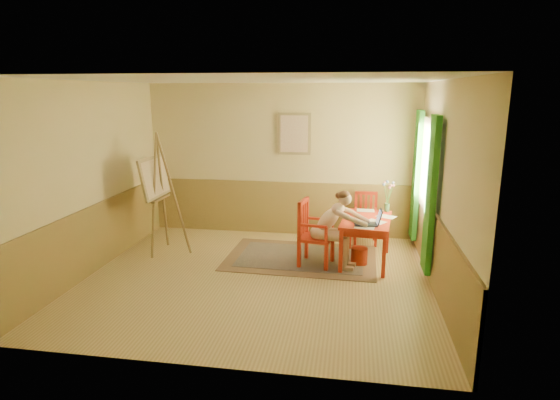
% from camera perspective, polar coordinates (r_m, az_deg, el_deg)
% --- Properties ---
extents(room, '(5.04, 4.54, 2.84)m').
position_cam_1_polar(room, '(6.38, -3.00, 2.02)').
color(room, tan).
rests_on(room, ground).
extents(wainscot, '(5.00, 4.50, 1.00)m').
position_cam_1_polar(wainscot, '(7.36, -1.62, -3.66)').
color(wainscot, '#9F8344').
rests_on(wainscot, room).
extents(window, '(0.12, 2.01, 2.20)m').
position_cam_1_polar(window, '(7.42, 17.50, 2.58)').
color(window, white).
rests_on(window, room).
extents(wall_portrait, '(0.60, 0.05, 0.76)m').
position_cam_1_polar(wall_portrait, '(8.42, 1.79, 8.22)').
color(wall_portrait, '#988556').
rests_on(wall_portrait, room).
extents(rug, '(2.45, 1.67, 0.02)m').
position_cam_1_polar(rug, '(7.55, 2.63, -7.15)').
color(rug, '#8C7251').
rests_on(rug, room).
extents(table, '(0.85, 1.27, 0.72)m').
position_cam_1_polar(table, '(7.29, 10.67, -2.99)').
color(table, red).
rests_on(table, room).
extents(chair_left, '(0.55, 0.54, 1.04)m').
position_cam_1_polar(chair_left, '(7.12, 4.12, -4.11)').
color(chair_left, red).
rests_on(chair_left, room).
extents(chair_back, '(0.40, 0.42, 0.91)m').
position_cam_1_polar(chair_back, '(8.32, 10.58, -2.22)').
color(chair_back, red).
rests_on(chair_back, room).
extents(figure, '(0.94, 0.48, 1.22)m').
position_cam_1_polar(figure, '(7.01, 6.66, -3.14)').
color(figure, beige).
rests_on(figure, room).
extents(laptop, '(0.42, 0.27, 0.24)m').
position_cam_1_polar(laptop, '(6.94, 11.13, -2.66)').
color(laptop, '#1E2338').
rests_on(laptop, table).
extents(papers, '(0.68, 1.20, 0.00)m').
position_cam_1_polar(papers, '(7.29, 11.49, -2.27)').
color(papers, white).
rests_on(papers, table).
extents(vase, '(0.22, 0.25, 0.51)m').
position_cam_1_polar(vase, '(7.74, 13.23, 0.32)').
color(vase, '#3F724C').
rests_on(vase, table).
extents(wastebasket, '(0.27, 0.27, 0.27)m').
position_cam_1_polar(wastebasket, '(7.35, 9.81, -6.88)').
color(wastebasket, red).
rests_on(wastebasket, room).
extents(easel, '(0.67, 0.89, 2.02)m').
position_cam_1_polar(easel, '(7.81, -15.04, 2.14)').
color(easel, olive).
rests_on(easel, room).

